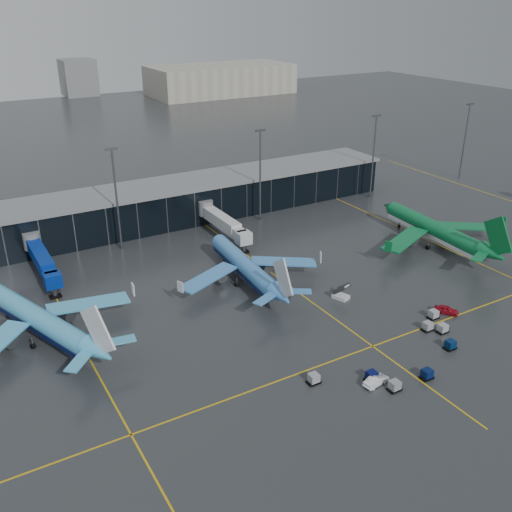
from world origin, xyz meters
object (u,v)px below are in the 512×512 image
service_van_white (376,380)px  baggage_carts (410,352)px  airliner_arkefly (36,307)px  airliner_aer_lingus (434,219)px  mobile_airstair (341,295)px  airliner_klm_near (244,256)px  service_van_red (446,310)px

service_van_white → baggage_carts: bearing=-82.5°
airliner_arkefly → service_van_white: (43.81, -41.71, -5.61)m
airliner_aer_lingus → mobile_airstair: size_ratio=11.55×
airliner_klm_near → airliner_aer_lingus: airliner_aer_lingus is taller
airliner_arkefly → service_van_red: size_ratio=8.95×
airliner_aer_lingus → airliner_klm_near: bearing=177.7°
airliner_klm_near → mobile_airstair: 22.44m
airliner_arkefly → service_van_red: airliner_arkefly is taller
mobile_airstair → service_van_white: mobile_airstair is taller
airliner_klm_near → mobile_airstair: (13.28, -17.32, -5.23)m
airliner_arkefly → airliner_klm_near: 43.64m
baggage_carts → service_van_white: bearing=-162.7°
baggage_carts → service_van_red: 18.24m
airliner_aer_lingus → mobile_airstair: 39.59m
airliner_arkefly → airliner_klm_near: (43.61, 1.47, -0.40)m
airliner_klm_near → airliner_aer_lingus: 51.18m
baggage_carts → service_van_red: baggage_carts is taller
airliner_aer_lingus → service_van_white: airliner_aer_lingus is taller
mobile_airstair → airliner_arkefly: bearing=143.9°
airliner_arkefly → mobile_airstair: airliner_arkefly is taller
airliner_aer_lingus → baggage_carts: (-40.11, -33.74, -5.93)m
airliner_aer_lingus → baggage_carts: size_ratio=1.27×
service_van_white → airliner_aer_lingus: bearing=-63.6°
airliner_aer_lingus → service_van_white: 62.98m
mobile_airstair → service_van_red: (14.17, -15.40, 0.02)m
airliner_arkefly → service_van_red: bearing=-43.7°
airliner_arkefly → service_van_white: bearing=-63.5°
service_van_red → service_van_white: size_ratio=0.98×
mobile_airstair → service_van_white: (-13.09, -25.86, 0.01)m
mobile_airstair → service_van_red: bearing=-67.9°
airliner_klm_near → baggage_carts: (10.70, -39.91, -5.24)m
baggage_carts → mobile_airstair: 22.74m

